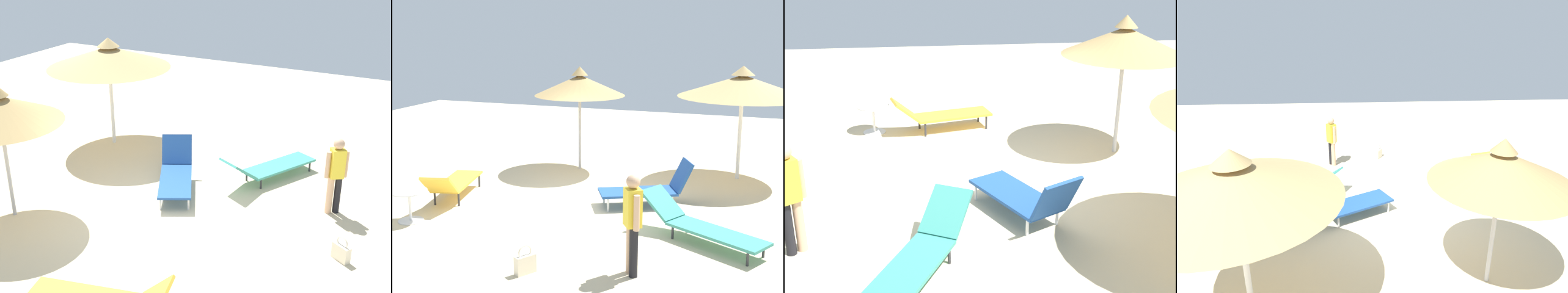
{
  "view_description": "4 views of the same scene",
  "coord_description": "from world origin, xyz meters",
  "views": [
    {
      "loc": [
        -7.27,
        -4.62,
        5.12
      ],
      "look_at": [
        1.07,
        -0.35,
        1.14
      ],
      "focal_mm": 47.62,
      "sensor_mm": 36.0,
      "label": 1
    },
    {
      "loc": [
        3.71,
        -10.29,
        3.67
      ],
      "look_at": [
        -0.04,
        0.05,
        1.17
      ],
      "focal_mm": 50.39,
      "sensor_mm": 36.0,
      "label": 2
    },
    {
      "loc": [
        8.07,
        -1.31,
        3.94
      ],
      "look_at": [
        0.92,
        -0.43,
        1.05
      ],
      "focal_mm": 49.09,
      "sensor_mm": 36.0,
      "label": 3
    },
    {
      "loc": [
        1.19,
        7.14,
        4.22
      ],
      "look_at": [
        0.65,
        -0.55,
        1.45
      ],
      "focal_mm": 31.6,
      "sensor_mm": 36.0,
      "label": 4
    }
  ],
  "objects": [
    {
      "name": "person_standing_back",
      "position": [
        1.75,
        -2.98,
        0.86
      ],
      "size": [
        0.32,
        0.38,
        1.54
      ],
      "color": "tan",
      "rests_on": "ground"
    },
    {
      "name": "parasol_umbrella_near_right",
      "position": [
        -1.12,
        2.44,
        2.14
      ],
      "size": [
        2.26,
        2.26,
        2.61
      ],
      "color": "#B2B2B7",
      "rests_on": "ground"
    },
    {
      "name": "side_table_round",
      "position": [
        -2.77,
        -2.23,
        0.41
      ],
      "size": [
        0.67,
        0.67,
        0.6
      ],
      "color": "silver",
      "rests_on": "ground"
    },
    {
      "name": "ground",
      "position": [
        0.0,
        0.0,
        -0.05
      ],
      "size": [
        24.0,
        24.0,
        0.1
      ],
      "primitive_type": "cube",
      "color": "beige"
    },
    {
      "name": "lounge_chair_center",
      "position": [
        2.51,
        -1.38,
        0.32
      ],
      "size": [
        2.35,
        1.59,
        0.73
      ],
      "color": "teal",
      "rests_on": "ground"
    },
    {
      "name": "lounge_chair_far_left",
      "position": [
        1.26,
        0.2,
        0.39
      ],
      "size": [
        1.94,
        1.42,
        0.92
      ],
      "color": "#1E478C",
      "rests_on": "ground"
    },
    {
      "name": "lounge_chair_edge",
      "position": [
        -2.75,
        -0.83,
        0.37
      ],
      "size": [
        1.06,
        2.17,
        0.76
      ],
      "color": "gold",
      "rests_on": "ground"
    }
  ]
}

